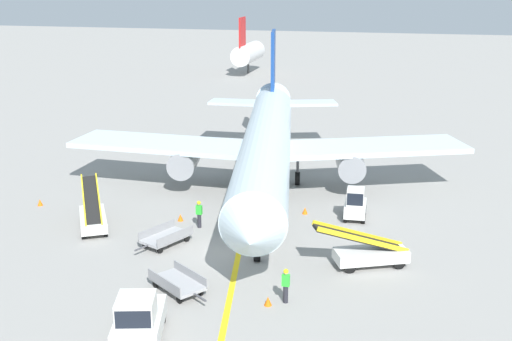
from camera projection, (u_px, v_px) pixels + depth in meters
The scene contains 16 objects.
ground_plane at pixel (228, 255), 35.67m from camera, with size 300.00×300.00×0.00m, color gray.
taxi_line_yellow at pixel (245, 222), 40.41m from camera, with size 0.30×80.00×0.01m, color yellow.
airliner at pixel (267, 144), 45.42m from camera, with size 28.13×35.19×10.10m.
pushback_tug at pixel (138, 319), 26.99m from camera, with size 2.77×3.97×2.20m.
baggage_tug_near_wing at pixel (355, 205), 40.67m from camera, with size 1.42×2.46×2.10m.
belt_loader_forward_hold at pixel (369, 252), 34.09m from camera, with size 5.08×3.19×2.59m.
belt_loader_aft_hold at pixel (93, 216), 39.22m from camera, with size 3.56×4.96×2.59m.
baggage_cart_loaded at pixel (178, 283), 31.37m from camera, with size 3.50×2.91×0.94m.
baggage_cart_empty_trailing at pixel (166, 237), 36.87m from camera, with size 2.59×3.75×0.94m.
ground_crew_marshaller at pixel (286, 285), 30.20m from camera, with size 0.36×0.24×1.70m.
ground_crew_wing_walker at pixel (199, 213), 39.28m from camera, with size 0.36×0.24×1.70m.
safety_cone_nose_left at pixel (180, 217), 40.55m from camera, with size 0.36×0.36×0.44m, color orange.
safety_cone_nose_right at pixel (40, 202), 43.25m from camera, with size 0.36×0.36×0.44m, color orange.
safety_cone_wingtip_left at pixel (305, 211), 41.73m from camera, with size 0.36×0.36×0.44m, color orange.
safety_cone_wingtip_right at pixel (268, 301), 30.11m from camera, with size 0.36×0.36×0.44m, color orange.
distant_aircraft_far_left at pixel (248, 53), 101.32m from camera, with size 3.00×10.10×8.80m.
Camera 1 is at (9.26, -31.57, 14.60)m, focal length 45.83 mm.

